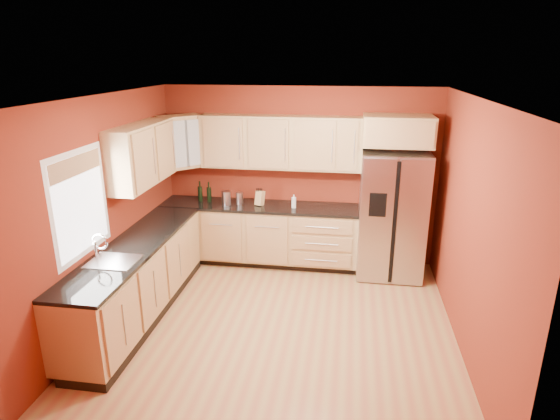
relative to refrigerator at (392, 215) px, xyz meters
name	(u,v)px	position (x,y,z in m)	size (l,w,h in m)	color
floor	(278,325)	(-1.35, -1.62, -0.89)	(4.00, 4.00, 0.00)	#A86541
ceiling	(278,98)	(-1.35, -1.62, 1.71)	(4.00, 4.00, 0.00)	silver
wall_back	(299,176)	(-1.35, 0.38, 0.41)	(4.00, 0.04, 2.60)	maroon
wall_front	(233,317)	(-1.35, -3.62, 0.41)	(4.00, 0.04, 2.60)	maroon
wall_left	(106,212)	(-3.35, -1.62, 0.41)	(0.04, 4.00, 2.60)	maroon
wall_right	(471,230)	(0.65, -1.62, 0.41)	(0.04, 4.00, 2.60)	maroon
base_cabinets_back	(260,235)	(-1.90, 0.07, -0.45)	(2.90, 0.60, 0.88)	tan
base_cabinets_left	(138,281)	(-3.05, -1.62, -0.45)	(0.60, 2.80, 0.88)	tan
countertop_back	(259,206)	(-1.90, 0.06, 0.01)	(2.90, 0.62, 0.04)	black
countertop_left	(135,245)	(-3.04, -1.62, 0.01)	(0.62, 2.80, 0.04)	black
upper_cabinets_back	(281,142)	(-1.60, 0.21, 0.94)	(2.30, 0.33, 0.75)	tan
upper_cabinets_left	(142,154)	(-3.19, -0.90, 0.94)	(0.33, 1.35, 0.75)	tan
corner_upper_cabinet	(181,142)	(-3.02, 0.04, 0.94)	(0.62, 0.33, 0.75)	tan
over_fridge_cabinet	(398,131)	(0.00, 0.07, 1.16)	(0.92, 0.60, 0.40)	tan
refrigerator	(392,215)	(0.00, 0.00, 0.00)	(0.90, 0.75, 1.78)	silver
window	(80,204)	(-3.33, -2.12, 0.66)	(0.03, 0.90, 1.00)	white
sink_faucet	(112,249)	(-3.04, -2.12, 0.18)	(0.50, 0.42, 0.30)	silver
canister_left	(226,198)	(-2.37, -0.01, 0.13)	(0.13, 0.13, 0.21)	silver
canister_right	(240,198)	(-2.19, 0.07, 0.12)	(0.11, 0.11, 0.17)	silver
wine_bottle_a	(209,192)	(-2.67, 0.11, 0.18)	(0.07, 0.07, 0.30)	black
wine_bottle_b	(200,191)	(-2.81, 0.12, 0.18)	(0.07, 0.07, 0.31)	black
knife_block	(260,198)	(-1.89, 0.06, 0.14)	(0.11, 0.10, 0.21)	tan
soap_dispenser	(294,201)	(-1.38, 0.01, 0.13)	(0.07, 0.07, 0.19)	white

